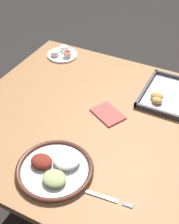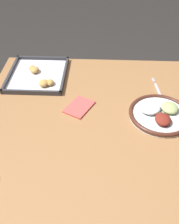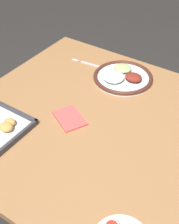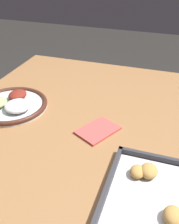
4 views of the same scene
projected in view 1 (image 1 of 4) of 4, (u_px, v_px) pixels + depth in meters
The scene contains 7 objects.
ground_plane at pixel (88, 212), 1.86m from camera, with size 8.00×8.00×0.00m, color #282623.
dining_table at pixel (88, 134), 1.43m from camera, with size 1.05×1.03×0.77m.
dinner_plate at pixel (55, 169), 1.13m from camera, with size 0.29×0.29×0.05m.
fork at pixel (97, 195), 1.05m from camera, with size 0.23×0.04×0.00m.
saucer_plate at pixel (62, 54), 1.74m from camera, with size 0.17×0.17×0.04m.
baking_tray at pixel (179, 98), 1.44m from camera, with size 0.35×0.31×0.04m.
napkin at pixel (108, 114), 1.37m from camera, with size 0.17×0.15×0.01m.
Camera 1 is at (0.47, -0.90, 1.67)m, focal length 50.00 mm.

